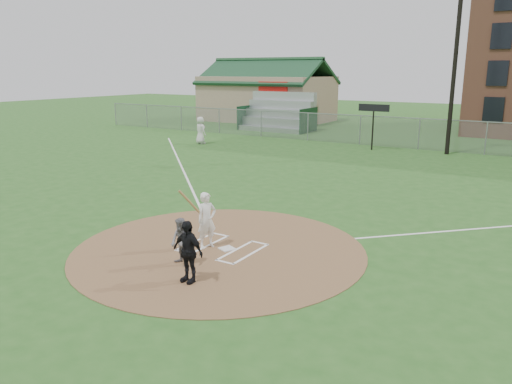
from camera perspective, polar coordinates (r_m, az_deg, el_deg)
The scene contains 14 objects.
ground at distance 14.55m, azimuth -4.20°, elevation -6.58°, with size 140.00×140.00×0.00m, color #26551D.
dirt_circle at distance 14.55m, azimuth -4.20°, elevation -6.55°, with size 8.40×8.40×0.02m, color brown.
home_plate at distance 14.52m, azimuth -3.32°, elevation -6.47°, with size 0.40×0.40×0.03m, color silver.
foul_line_third at distance 26.77m, azimuth -8.46°, elevation 2.78°, with size 0.10×24.00×0.01m, color white.
catcher at distance 13.28m, azimuth -8.54°, elevation -5.69°, with size 0.62×0.49×1.28m, color slate.
umpire at distance 12.23m, azimuth -7.81°, elevation -6.75°, with size 0.91×0.38×1.55m, color black.
ondeck_player at distance 35.21m, azimuth -6.35°, elevation 7.01°, with size 0.92×0.60×1.88m, color silver.
batters_boxes at distance 14.65m, azimuth -3.85°, elevation -6.32°, with size 2.08×1.88×0.01m.
batter_at_plate at distance 14.46m, azimuth -5.67°, elevation -3.20°, with size 0.85×0.98×1.78m.
outfield_fence at distance 34.20m, azimuth 18.14°, elevation 6.35°, with size 56.08×0.08×2.03m.
bleachers at distance 42.89m, azimuth 2.40°, elevation 9.17°, with size 6.08×3.20×3.20m.
clubhouse at distance 51.20m, azimuth 1.28°, elevation 10.83°, with size 12.20×8.71×6.23m.
light_pole at distance 32.59m, azimuth 21.98°, elevation 15.58°, with size 1.20×0.30×12.22m.
scoreboard_sign at distance 33.04m, azimuth 13.29°, elevation 8.81°, with size 2.00×0.10×2.93m.
Camera 1 is at (8.09, -10.98, 5.06)m, focal length 35.00 mm.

